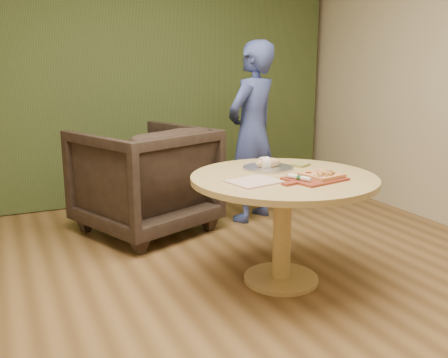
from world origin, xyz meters
TOP-DOWN VIEW (x-y plane):
  - room_shell at (0.00, 0.00)m, footprint 5.04×6.04m
  - curtain at (0.00, 2.90)m, footprint 4.80×0.14m
  - pedestal_table at (0.47, 0.41)m, footprint 1.24×1.24m
  - pizza_paddle at (0.58, 0.22)m, footprint 0.47×0.34m
  - flatbread_pizza at (0.64, 0.22)m, footprint 0.26×0.26m
  - cutlery_roll at (0.46, 0.21)m, footprint 0.09×0.19m
  - newspaper at (0.21, 0.33)m, footprint 0.34×0.30m
  - serving_tray at (0.48, 0.64)m, footprint 0.36×0.36m
  - bread_roll at (0.47, 0.64)m, footprint 0.19×0.09m
  - green_packet at (0.74, 0.62)m, footprint 0.15×0.14m
  - armchair at (-0.08, 1.84)m, footprint 1.29×1.26m
  - person_standing at (0.95, 1.75)m, footprint 0.73×0.64m

SIDE VIEW (x-z plane):
  - armchair at x=-0.08m, z-range 0.00..1.04m
  - pedestal_table at x=0.47m, z-range 0.23..0.98m
  - newspaper at x=0.21m, z-range 0.75..0.76m
  - serving_tray at x=0.48m, z-range 0.75..0.77m
  - pizza_paddle at x=0.58m, z-range 0.75..0.77m
  - green_packet at x=0.74m, z-range 0.75..0.77m
  - flatbread_pizza at x=0.64m, z-range 0.76..0.80m
  - cutlery_roll at x=0.46m, z-range 0.76..0.80m
  - bread_roll at x=0.47m, z-range 0.75..0.84m
  - person_standing at x=0.95m, z-range 0.00..1.68m
  - room_shell at x=0.00m, z-range -0.02..2.82m
  - curtain at x=0.00m, z-range 0.01..2.79m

